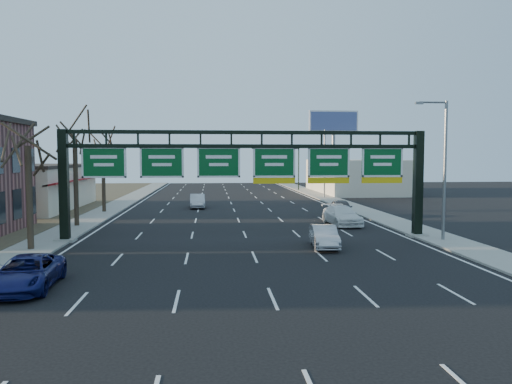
{
  "coord_description": "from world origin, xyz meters",
  "views": [
    {
      "loc": [
        -2.34,
        -24.74,
        5.44
      ],
      "look_at": [
        0.53,
        7.02,
        3.2
      ],
      "focal_mm": 35.0,
      "sensor_mm": 36.0,
      "label": 1
    }
  ],
  "objects": [
    {
      "name": "tree_far",
      "position": [
        -12.8,
        25.0,
        7.48
      ],
      "size": [
        3.6,
        3.6,
        8.86
      ],
      "color": "#31231B",
      "rests_on": "sidewalk_left"
    },
    {
      "name": "cream_strip",
      "position": [
        -21.48,
        29.0,
        2.36
      ],
      "size": [
        10.9,
        18.4,
        4.7
      ],
      "color": "beige",
      "rests_on": "ground"
    },
    {
      "name": "car_silver_distant",
      "position": [
        -3.81,
        28.76,
        0.73
      ],
      "size": [
        1.71,
        4.47,
        1.46
      ],
      "primitive_type": "imported",
      "rotation": [
        0.0,
        0.0,
        0.04
      ],
      "color": "#B8B7BC",
      "rests_on": "ground"
    },
    {
      "name": "streetlight_far",
      "position": [
        12.47,
        40.0,
        5.08
      ],
      "size": [
        2.15,
        0.22,
        9.0
      ],
      "color": "slate",
      "rests_on": "sidewalk_right"
    },
    {
      "name": "sign_gantry",
      "position": [
        0.16,
        8.0,
        4.63
      ],
      "size": [
        24.6,
        1.2,
        7.2
      ],
      "color": "black",
      "rests_on": "ground"
    },
    {
      "name": "building_right_distant",
      "position": [
        20.0,
        50.0,
        2.5
      ],
      "size": [
        12.0,
        20.0,
        5.0
      ],
      "primitive_type": "cube",
      "color": "beige",
      "rests_on": "ground"
    },
    {
      "name": "car_silver_sedan",
      "position": [
        4.41,
        4.41,
        0.67
      ],
      "size": [
        1.77,
        4.17,
        1.34
      ],
      "primitive_type": "imported",
      "rotation": [
        0.0,
        0.0,
        -0.09
      ],
      "color": "#AFAFB4",
      "rests_on": "ground"
    },
    {
      "name": "traffic_signal_mast",
      "position": [
        5.69,
        55.0,
        5.5
      ],
      "size": [
        10.16,
        0.54,
        7.0
      ],
      "color": "black",
      "rests_on": "ground"
    },
    {
      "name": "billboard_right",
      "position": [
        15.0,
        44.98,
        9.06
      ],
      "size": [
        7.0,
        0.5,
        12.0
      ],
      "color": "slate",
      "rests_on": "ground"
    },
    {
      "name": "ground",
      "position": [
        0.0,
        0.0,
        0.0
      ],
      "size": [
        160.0,
        160.0,
        0.0
      ],
      "primitive_type": "plane",
      "color": "black",
      "rests_on": "ground"
    },
    {
      "name": "car_blue_suv",
      "position": [
        -9.93,
        -3.74,
        0.68
      ],
      "size": [
        2.52,
        5.01,
        1.36
      ],
      "primitive_type": "imported",
      "rotation": [
        0.0,
        0.0,
        0.05
      ],
      "color": "navy",
      "rests_on": "ground"
    },
    {
      "name": "car_grey_far",
      "position": [
        9.37,
        19.26,
        0.79
      ],
      "size": [
        2.42,
        4.85,
        1.59
      ],
      "primitive_type": "imported",
      "rotation": [
        0.0,
        0.0,
        -0.12
      ],
      "color": "#3D3E42",
      "rests_on": "ground"
    },
    {
      "name": "sidewalk_left",
      "position": [
        -12.8,
        20.0,
        0.06
      ],
      "size": [
        3.0,
        120.0,
        0.12
      ],
      "primitive_type": "cube",
      "color": "gray",
      "rests_on": "ground"
    },
    {
      "name": "lane_markings",
      "position": [
        0.0,
        20.0,
        0.01
      ],
      "size": [
        21.6,
        120.0,
        0.01
      ],
      "primitive_type": "cube",
      "color": "white",
      "rests_on": "ground"
    },
    {
      "name": "streetlight_near",
      "position": [
        12.47,
        6.0,
        5.08
      ],
      "size": [
        2.15,
        0.22,
        9.0
      ],
      "color": "slate",
      "rests_on": "sidewalk_right"
    },
    {
      "name": "tree_mid",
      "position": [
        -12.8,
        15.0,
        7.85
      ],
      "size": [
        3.6,
        3.6,
        9.24
      ],
      "color": "#31231B",
      "rests_on": "sidewalk_left"
    },
    {
      "name": "car_white_wagon",
      "position": [
        8.1,
        14.21,
        0.76
      ],
      "size": [
        2.55,
        5.42,
        1.53
      ],
      "primitive_type": "imported",
      "rotation": [
        0.0,
        0.0,
        0.08
      ],
      "color": "white",
      "rests_on": "ground"
    },
    {
      "name": "sidewalk_right",
      "position": [
        12.8,
        20.0,
        0.06
      ],
      "size": [
        3.0,
        120.0,
        0.12
      ],
      "primitive_type": "cube",
      "color": "gray",
      "rests_on": "ground"
    },
    {
      "name": "tree_gantry",
      "position": [
        -12.8,
        5.0,
        7.11
      ],
      "size": [
        3.6,
        3.6,
        8.48
      ],
      "color": "#31231B",
      "rests_on": "sidewalk_left"
    }
  ]
}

